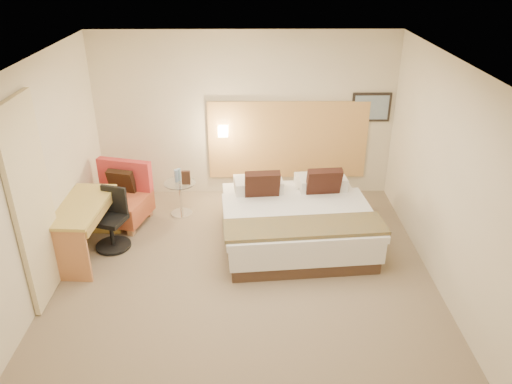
{
  "coord_description": "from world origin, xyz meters",
  "views": [
    {
      "loc": [
        0.09,
        -5.22,
        3.83
      ],
      "look_at": [
        0.16,
        0.52,
        0.97
      ],
      "focal_mm": 35.0,
      "sensor_mm": 36.0,
      "label": 1
    }
  ],
  "objects_px": {
    "side_table": "(181,197)",
    "desk": "(84,216)",
    "bed": "(295,220)",
    "lounge_chair": "(120,199)",
    "desk_chair": "(112,224)"
  },
  "relations": [
    {
      "from": "side_table",
      "to": "desk",
      "type": "distance_m",
      "value": 1.63
    },
    {
      "from": "bed",
      "to": "lounge_chair",
      "type": "xyz_separation_m",
      "value": [
        -2.62,
        0.6,
        0.04
      ]
    },
    {
      "from": "bed",
      "to": "side_table",
      "type": "bearing_deg",
      "value": 155.62
    },
    {
      "from": "lounge_chair",
      "to": "desk",
      "type": "relative_size",
      "value": 0.79
    },
    {
      "from": "lounge_chair",
      "to": "desk",
      "type": "bearing_deg",
      "value": -102.07
    },
    {
      "from": "lounge_chair",
      "to": "desk",
      "type": "distance_m",
      "value": 1.03
    },
    {
      "from": "desk",
      "to": "desk_chair",
      "type": "bearing_deg",
      "value": 40.5
    },
    {
      "from": "bed",
      "to": "desk_chair",
      "type": "relative_size",
      "value": 2.55
    },
    {
      "from": "bed",
      "to": "lounge_chair",
      "type": "relative_size",
      "value": 2.14
    },
    {
      "from": "bed",
      "to": "lounge_chair",
      "type": "distance_m",
      "value": 2.69
    },
    {
      "from": "bed",
      "to": "side_table",
      "type": "height_order",
      "value": "bed"
    },
    {
      "from": "lounge_chair",
      "to": "bed",
      "type": "bearing_deg",
      "value": -12.81
    },
    {
      "from": "side_table",
      "to": "desk",
      "type": "relative_size",
      "value": 0.42
    },
    {
      "from": "side_table",
      "to": "desk",
      "type": "bearing_deg",
      "value": -133.62
    },
    {
      "from": "desk_chair",
      "to": "bed",
      "type": "bearing_deg",
      "value": 3.18
    }
  ]
}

